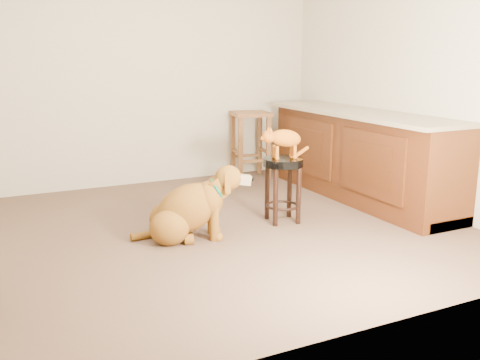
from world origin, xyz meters
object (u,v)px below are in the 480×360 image
tabby_kitten (282,139)px  padded_stool (283,177)px  wood_stool (250,144)px  golden_retriever (189,210)px

tabby_kitten → padded_stool: bearing=-5.7°
padded_stool → tabby_kitten: 0.35m
wood_stool → tabby_kitten: tabby_kitten is taller
padded_stool → tabby_kitten: (-0.01, 0.00, 0.35)m
golden_retriever → tabby_kitten: tabby_kitten is taller
padded_stool → tabby_kitten: bearing=165.2°
golden_retriever → tabby_kitten: bearing=20.8°
wood_stool → tabby_kitten: (-0.57, -1.75, 0.34)m
padded_stool → tabby_kitten: tabby_kitten is taller
wood_stool → tabby_kitten: size_ratio=1.58×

